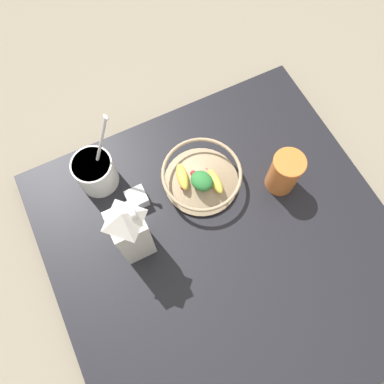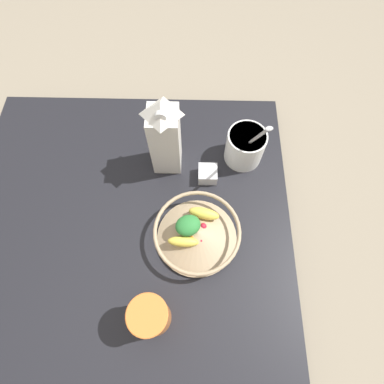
% 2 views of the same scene
% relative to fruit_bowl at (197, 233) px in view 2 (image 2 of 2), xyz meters
% --- Properties ---
extents(ground_plane, '(6.00, 6.00, 0.00)m').
position_rel_fruit_bowl_xyz_m(ground_plane, '(-0.20, 0.02, -0.09)').
color(ground_plane, gray).
extents(countertop, '(0.91, 0.91, 0.05)m').
position_rel_fruit_bowl_xyz_m(countertop, '(-0.20, 0.02, -0.06)').
color(countertop, black).
rests_on(countertop, ground_plane).
extents(fruit_bowl, '(0.22, 0.22, 0.09)m').
position_rel_fruit_bowl_xyz_m(fruit_bowl, '(0.00, 0.00, 0.00)').
color(fruit_bowl, tan).
rests_on(fruit_bowl, countertop).
extents(milk_carton, '(0.08, 0.08, 0.26)m').
position_rel_fruit_bowl_xyz_m(milk_carton, '(-0.09, 0.23, 0.09)').
color(milk_carton, silver).
rests_on(milk_carton, countertop).
extents(yogurt_tub, '(0.11, 0.14, 0.25)m').
position_rel_fruit_bowl_xyz_m(yogurt_tub, '(0.14, 0.26, 0.02)').
color(yogurt_tub, white).
rests_on(yogurt_tub, countertop).
extents(drinking_cup, '(0.09, 0.09, 0.14)m').
position_rel_fruit_bowl_xyz_m(drinking_cup, '(-0.10, -0.20, 0.03)').
color(drinking_cup, orange).
rests_on(drinking_cup, countertop).
extents(spice_jar, '(0.05, 0.05, 0.04)m').
position_rel_fruit_bowl_xyz_m(spice_jar, '(0.03, 0.18, -0.02)').
color(spice_jar, silver).
rests_on(spice_jar, countertop).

